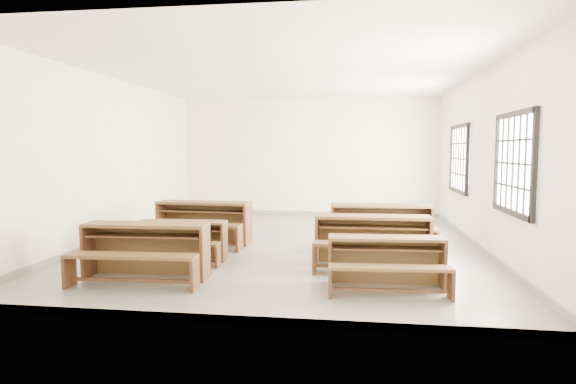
# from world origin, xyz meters

# --- Properties ---
(room) EXTENTS (8.50, 8.50, 3.20)m
(room) POSITION_xyz_m (0.09, 0.00, 2.14)
(room) COLOR gray
(room) RESTS_ON ground
(desk_set_0) EXTENTS (1.76, 0.97, 0.77)m
(desk_set_0) POSITION_xyz_m (-1.63, -2.70, 0.45)
(desk_set_0) COLOR brown
(desk_set_0) RESTS_ON ground
(desk_set_1) EXTENTS (1.45, 0.79, 0.64)m
(desk_set_1) POSITION_xyz_m (-1.53, -1.55, 0.37)
(desk_set_1) COLOR brown
(desk_set_1) RESTS_ON ground
(desk_set_2) EXTENTS (1.84, 1.04, 0.81)m
(desk_set_2) POSITION_xyz_m (-1.61, -0.17, 0.47)
(desk_set_2) COLOR brown
(desk_set_2) RESTS_ON ground
(desk_set_3) EXTENTS (1.53, 0.85, 0.67)m
(desk_set_3) POSITION_xyz_m (1.65, -2.71, 0.39)
(desk_set_3) COLOR brown
(desk_set_3) RESTS_ON ground
(desk_set_4) EXTENTS (1.76, 0.92, 0.79)m
(desk_set_4) POSITION_xyz_m (1.52, -1.57, 0.46)
(desk_set_4) COLOR brown
(desk_set_4) RESTS_ON ground
(desk_set_5) EXTENTS (1.84, 1.01, 0.81)m
(desk_set_5) POSITION_xyz_m (1.72, -0.21, 0.47)
(desk_set_5) COLOR brown
(desk_set_5) RESTS_ON ground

